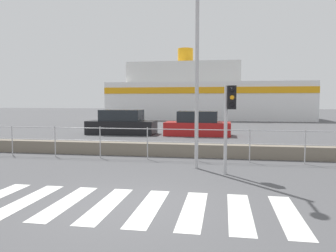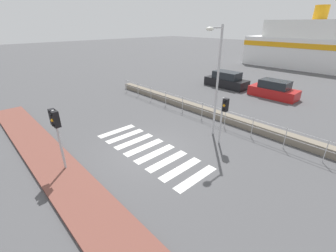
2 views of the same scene
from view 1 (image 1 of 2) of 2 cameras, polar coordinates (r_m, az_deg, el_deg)
ground_plane at (r=6.93m, az=-6.35°, el=-13.73°), size 160.00×160.00×0.00m
crosswalk at (r=6.95m, az=-7.05°, el=-13.64°), size 6.75×2.40×0.01m
seawall at (r=12.78m, az=1.32°, el=-4.15°), size 22.35×0.55×0.49m
harbor_fence at (r=11.85m, az=0.71°, el=-2.24°), size 20.16×0.04×1.18m
traffic_light_far at (r=9.63m, az=10.69°, el=2.86°), size 0.34×0.32×2.59m
streetlamp at (r=10.22m, az=4.97°, el=13.27°), size 0.32×1.28×5.98m
ferry_boat at (r=38.93m, az=6.19°, el=5.30°), size 22.46×8.33×8.25m
parked_car_black at (r=21.22m, az=-8.06°, el=0.39°), size 4.33×1.80×1.57m
parked_car_red at (r=20.28m, az=5.17°, el=0.15°), size 4.02×1.71×1.51m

